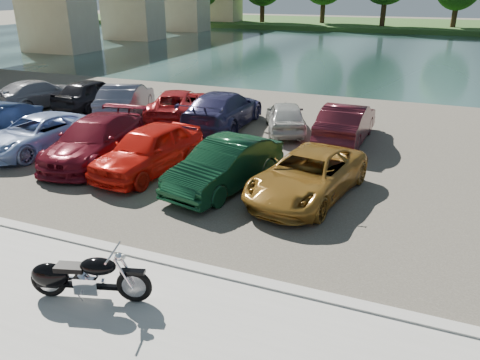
# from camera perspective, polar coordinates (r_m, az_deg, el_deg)

# --- Properties ---
(ground) EXTENTS (200.00, 200.00, 0.00)m
(ground) POSITION_cam_1_polar(r_m,az_deg,el_deg) (8.81, -13.39, -17.12)
(ground) COLOR #595447
(ground) RESTS_ON ground
(kerb) EXTENTS (60.00, 0.30, 0.14)m
(kerb) POSITION_cam_1_polar(r_m,az_deg,el_deg) (10.11, -6.91, -10.37)
(kerb) COLOR #A4A29A
(kerb) RESTS_ON ground
(parking_lot) EXTENTS (60.00, 18.00, 0.04)m
(parking_lot) POSITION_cam_1_polar(r_m,az_deg,el_deg) (17.79, 7.08, 4.24)
(parking_lot) COLOR #433F36
(parking_lot) RESTS_ON ground
(river) EXTENTS (120.00, 40.00, 0.00)m
(river) POSITION_cam_1_polar(r_m,az_deg,el_deg) (45.90, 17.13, 14.58)
(river) COLOR #192D2B
(river) RESTS_ON ground
(far_bank) EXTENTS (120.00, 24.00, 0.60)m
(far_bank) POSITION_cam_1_polar(r_m,az_deg,el_deg) (77.66, 19.80, 17.34)
(far_bank) COLOR #2A4E1B
(far_bank) RESTS_ON ground
(motorcycle) EXTENTS (2.28, 0.98, 1.05)m
(motorcycle) POSITION_cam_1_polar(r_m,az_deg,el_deg) (9.32, -19.04, -11.10)
(motorcycle) COLOR black
(motorcycle) RESTS_ON promenade
(car_2) EXTENTS (2.60, 4.70, 1.25)m
(car_2) POSITION_cam_1_polar(r_m,az_deg,el_deg) (18.37, -23.49, 5.21)
(car_2) COLOR #9FB7E7
(car_2) RESTS_ON parking_lot
(car_3) EXTENTS (2.69, 5.15, 1.42)m
(car_3) POSITION_cam_1_polar(r_m,az_deg,el_deg) (16.59, -17.27, 4.70)
(car_3) COLOR maroon
(car_3) RESTS_ON parking_lot
(car_4) EXTENTS (2.19, 4.52, 1.49)m
(car_4) POSITION_cam_1_polar(r_m,az_deg,el_deg) (15.09, -11.06, 3.70)
(car_4) COLOR red
(car_4) RESTS_ON parking_lot
(car_5) EXTENTS (2.38, 4.49, 1.41)m
(car_5) POSITION_cam_1_polar(r_m,az_deg,el_deg) (13.60, -1.81, 1.84)
(car_5) COLOR #0D321C
(car_5) RESTS_ON parking_lot
(car_6) EXTENTS (2.93, 4.93, 1.28)m
(car_6) POSITION_cam_1_polar(r_m,az_deg,el_deg) (13.15, 8.24, 0.60)
(car_6) COLOR olive
(car_6) RESTS_ON parking_lot
(car_7) EXTENTS (2.61, 4.85, 1.34)m
(car_7) POSITION_cam_1_polar(r_m,az_deg,el_deg) (25.27, -23.38, 9.64)
(car_7) COLOR gray
(car_7) RESTS_ON parking_lot
(car_8) EXTENTS (1.87, 4.32, 1.45)m
(car_8) POSITION_cam_1_polar(r_m,az_deg,el_deg) (24.17, -17.60, 10.05)
(car_8) COLOR black
(car_8) RESTS_ON parking_lot
(car_9) EXTENTS (2.98, 4.82, 1.50)m
(car_9) POSITION_cam_1_polar(r_m,az_deg,el_deg) (22.18, -13.75, 9.48)
(car_9) COLOR slate
(car_9) RESTS_ON parking_lot
(car_10) EXTENTS (3.37, 5.05, 1.29)m
(car_10) POSITION_cam_1_polar(r_m,az_deg,el_deg) (21.43, -7.55, 9.19)
(car_10) COLOR #AC1C1F
(car_10) RESTS_ON parking_lot
(car_11) EXTENTS (2.36, 5.34, 1.53)m
(car_11) POSITION_cam_1_polar(r_m,az_deg,el_deg) (19.74, -2.07, 8.59)
(car_11) COLOR navy
(car_11) RESTS_ON parking_lot
(car_12) EXTENTS (2.75, 4.00, 1.26)m
(car_12) POSITION_cam_1_polar(r_m,az_deg,el_deg) (19.22, 5.58, 7.71)
(car_12) COLOR #B5B6B1
(car_12) RESTS_ON parking_lot
(car_13) EXTENTS (1.67, 4.47, 1.46)m
(car_13) POSITION_cam_1_polar(r_m,az_deg,el_deg) (18.32, 12.81, 6.84)
(car_13) COLOR #44121A
(car_13) RESTS_ON parking_lot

